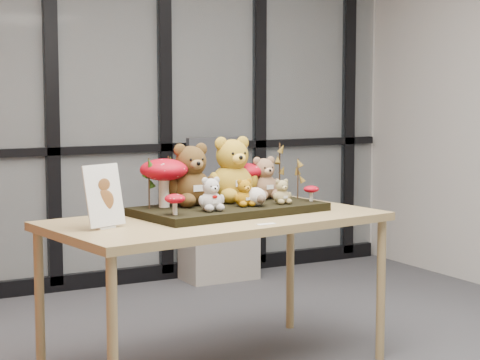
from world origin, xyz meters
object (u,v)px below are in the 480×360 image
bear_brown_medium (191,171)px  sign_holder (104,198)px  diorama_tray (230,209)px  bear_tan_back (264,175)px  plush_cream_hedgehog (256,196)px  mushroom_front_right (311,193)px  bear_small_yellow (244,191)px  mushroom_front_left (175,203)px  cabinet (219,232)px  bear_white_bow (211,192)px  mushroom_back_right (245,179)px  display_table (217,229)px  bear_pooh_yellow (232,166)px  mushroom_back_left (164,180)px  bear_beige_small (282,190)px  monitor (218,161)px

bear_brown_medium → sign_holder: bearing=-164.4°
diorama_tray → bear_tan_back: size_ratio=3.82×
plush_cream_hedgehog → mushroom_front_right: 0.37m
bear_small_yellow → diorama_tray: bearing=114.3°
mushroom_front_left → cabinet: bearing=57.6°
mushroom_front_left → bear_white_bow: bearing=11.0°
bear_tan_back → plush_cream_hedgehog: bear_tan_back is taller
plush_cream_hedgehog → mushroom_back_right: size_ratio=0.49×
bear_tan_back → mushroom_front_right: bearing=-60.0°
display_table → mushroom_front_right: 0.63m
bear_pooh_yellow → bear_brown_medium: bear_pooh_yellow is taller
bear_brown_medium → bear_tan_back: 0.50m
mushroom_back_left → mushroom_front_left: bearing=-103.1°
mushroom_front_right → cabinet: size_ratio=0.13×
bear_brown_medium → bear_beige_small: bearing=-30.4°
diorama_tray → mushroom_back_left: (-0.34, 0.10, 0.17)m
display_table → mushroom_back_left: 0.38m
display_table → mushroom_back_right: bearing=32.4°
plush_cream_hedgehog → cabinet: plush_cream_hedgehog is taller
display_table → diorama_tray: diorama_tray is taller
diorama_tray → bear_beige_small: size_ratio=6.79×
bear_tan_back → sign_holder: size_ratio=0.86×
bear_small_yellow → plush_cream_hedgehog: bearing=-24.1°
bear_tan_back → sign_holder: 1.12m
bear_tan_back → mushroom_back_right: 0.11m
bear_beige_small → cabinet: bearing=64.7°
bear_beige_small → display_table: bearing=171.4°
display_table → cabinet: size_ratio=2.48×
bear_small_yellow → mushroom_back_right: bearing=52.3°
sign_holder → display_table: bearing=-15.0°
plush_cream_hedgehog → monitor: size_ratio=0.22×
mushroom_front_left → mushroom_front_right: (0.89, 0.11, -0.01)m
sign_holder → monitor: sign_holder is taller
bear_small_yellow → monitor: bearing=58.9°
bear_tan_back → bear_beige_small: bear_tan_back is taller
sign_holder → diorama_tray: bearing=-9.8°
bear_pooh_yellow → mushroom_front_left: size_ratio=3.41×
diorama_tray → bear_beige_small: bearing=-25.8°
bear_beige_small → mushroom_front_right: 0.21m
bear_white_bow → bear_beige_small: bear_white_bow is taller
bear_tan_back → mushroom_front_left: bear_tan_back is taller
bear_beige_small → plush_cream_hedgehog: 0.17m
bear_tan_back → monitor: 1.85m
mushroom_back_left → mushroom_back_right: 0.56m
mushroom_back_left → monitor: bearing=55.3°
bear_brown_medium → bear_tan_back: size_ratio=1.39×
bear_beige_small → plush_cream_hedgehog: bearing=173.9°
bear_white_bow → mushroom_back_right: mushroom_back_right is taller
bear_small_yellow → mushroom_front_right: 0.44m
plush_cream_hedgehog → mushroom_back_right: 0.31m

